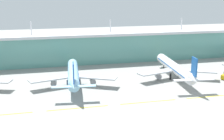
# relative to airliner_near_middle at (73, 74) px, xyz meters

# --- Properties ---
(ground_plane) EXTENTS (600.00, 600.00, 0.00)m
(ground_plane) POSITION_rel_airliner_near_middle_xyz_m (34.47, -36.96, -6.44)
(ground_plane) COLOR gray
(terminal_building) EXTENTS (288.00, 34.00, 30.82)m
(terminal_building) POSITION_rel_airliner_near_middle_xyz_m (34.47, 59.64, 4.67)
(terminal_building) COLOR #5B9E93
(terminal_building) RESTS_ON ground
(airliner_near_middle) EXTENTS (48.51, 60.49, 18.90)m
(airliner_near_middle) POSITION_rel_airliner_near_middle_xyz_m (0.00, 0.00, 0.00)
(airliner_near_middle) COLOR #9ED1EA
(airliner_near_middle) RESTS_ON ground
(airliner_far_middle) EXTENTS (48.55, 65.76, 18.90)m
(airliner_far_middle) POSITION_rel_airliner_near_middle_xyz_m (61.09, -0.54, 0.01)
(airliner_far_middle) COLOR white
(airliner_far_middle) RESTS_ON ground
(taxiway_stripe_mid_west) EXTENTS (28.00, 0.70, 0.04)m
(taxiway_stripe_mid_west) POSITION_rel_airliner_near_middle_xyz_m (-2.53, -35.33, -6.42)
(taxiway_stripe_mid_west) COLOR yellow
(taxiway_stripe_mid_west) RESTS_ON ground
(taxiway_stripe_centre) EXTENTS (28.00, 0.70, 0.04)m
(taxiway_stripe_centre) POSITION_rel_airliner_near_middle_xyz_m (31.47, -35.33, -6.42)
(taxiway_stripe_centre) COLOR yellow
(taxiway_stripe_centre) RESTS_ON ground
(taxiway_stripe_mid_east) EXTENTS (28.00, 0.70, 0.04)m
(taxiway_stripe_mid_east) POSITION_rel_airliner_near_middle_xyz_m (65.47, -35.33, -6.42)
(taxiway_stripe_mid_east) COLOR yellow
(taxiway_stripe_mid_east) RESTS_ON ground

